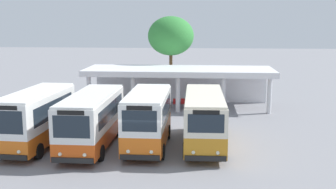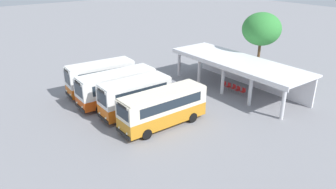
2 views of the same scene
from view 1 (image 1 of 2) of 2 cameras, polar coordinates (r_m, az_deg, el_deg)
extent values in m
plane|color=gray|center=(23.54, -3.84, -8.76)|extent=(180.00, 180.00, 0.00)
cylinder|color=black|center=(24.49, -17.07, -7.33)|extent=(0.27, 0.91, 0.90)
cylinder|color=black|center=(25.43, -21.46, -6.95)|extent=(0.27, 0.91, 0.90)
cylinder|color=black|center=(28.39, -13.37, -4.75)|extent=(0.27, 0.91, 0.90)
cylinder|color=black|center=(29.21, -17.28, -4.52)|extent=(0.27, 0.91, 0.90)
cube|color=orange|center=(26.73, -17.23, -4.92)|extent=(2.62, 7.24, 1.00)
cube|color=white|center=(26.40, -17.40, -1.89)|extent=(2.62, 7.24, 1.89)
cube|color=white|center=(26.22, -17.51, 0.26)|extent=(2.54, 7.02, 0.12)
cube|color=black|center=(23.76, -20.82, -7.92)|extent=(2.12, 0.22, 0.28)
cube|color=#1E2833|center=(23.31, -21.06, -3.55)|extent=(1.82, 0.15, 1.23)
cube|color=black|center=(23.14, -21.18, -1.68)|extent=(1.34, 0.13, 0.24)
cube|color=#1E2833|center=(26.04, -15.11, -1.82)|extent=(0.36, 5.69, 1.04)
cube|color=#1E2833|center=(26.96, -19.44, -1.65)|extent=(0.36, 5.69, 1.04)
sphere|color=#EAEACC|center=(23.39, -19.53, -7.32)|extent=(0.20, 0.20, 0.20)
cylinder|color=black|center=(23.40, -9.03, -7.82)|extent=(0.23, 0.90, 0.90)
cylinder|color=black|center=(24.02, -14.24, -7.54)|extent=(0.23, 0.90, 0.90)
cylinder|color=black|center=(27.98, -6.65, -4.76)|extent=(0.23, 0.90, 0.90)
cylinder|color=black|center=(28.49, -11.06, -4.61)|extent=(0.23, 0.90, 0.90)
cube|color=#D14C14|center=(25.82, -10.18, -5.19)|extent=(2.38, 7.91, 0.95)
cube|color=silver|center=(25.50, -10.27, -2.22)|extent=(2.38, 7.91, 1.79)
cube|color=silver|center=(25.31, -10.34, -0.11)|extent=(2.31, 7.67, 0.12)
cube|color=black|center=(22.28, -12.79, -8.69)|extent=(2.21, 0.12, 0.28)
cube|color=#1E2833|center=(21.82, -12.94, -4.29)|extent=(1.91, 0.06, 1.16)
cube|color=black|center=(21.65, -13.02, -2.43)|extent=(1.40, 0.06, 0.24)
cube|color=#1E2833|center=(25.31, -7.69, -2.12)|extent=(0.09, 6.31, 0.98)
cube|color=#1E2833|center=(25.90, -12.68, -2.00)|extent=(0.09, 6.31, 0.98)
sphere|color=#EAEACC|center=(22.01, -11.22, -8.02)|extent=(0.20, 0.20, 0.20)
sphere|color=#EAEACC|center=(22.39, -14.39, -7.83)|extent=(0.20, 0.20, 0.20)
cylinder|color=black|center=(23.35, -0.77, -7.73)|extent=(0.22, 0.90, 0.90)
cylinder|color=black|center=(23.63, -5.94, -7.56)|extent=(0.22, 0.90, 0.90)
cylinder|color=black|center=(27.28, 0.05, -5.08)|extent=(0.22, 0.90, 0.90)
cylinder|color=black|center=(27.52, -4.37, -4.97)|extent=(0.22, 0.90, 0.90)
cube|color=orange|center=(25.27, -2.73, -5.13)|extent=(2.26, 6.65, 1.16)
cube|color=white|center=(24.93, -2.76, -1.93)|extent=(2.26, 6.65, 1.72)
cube|color=white|center=(24.76, -2.78, 0.16)|extent=(2.19, 6.45, 0.12)
cube|color=black|center=(22.23, -3.84, -8.49)|extent=(2.11, 0.11, 0.28)
cube|color=#1E2833|center=(21.73, -3.89, -3.62)|extent=(1.82, 0.06, 1.12)
cube|color=black|center=(21.58, -3.91, -1.84)|extent=(1.33, 0.06, 0.24)
cube|color=#1E2833|center=(24.90, -0.22, -1.81)|extent=(0.07, 5.31, 0.95)
cube|color=#1E2833|center=(25.18, -5.22, -1.72)|extent=(0.07, 5.31, 0.95)
sphere|color=#EAEACC|center=(22.06, -2.27, -7.78)|extent=(0.20, 0.20, 0.20)
sphere|color=#EAEACC|center=(22.24, -5.42, -7.67)|extent=(0.20, 0.20, 0.20)
cylinder|color=black|center=(23.65, 7.66, -7.59)|extent=(0.23, 0.90, 0.90)
cylinder|color=black|center=(23.59, 2.32, -7.55)|extent=(0.23, 0.90, 0.90)
cylinder|color=black|center=(28.34, 6.98, -4.57)|extent=(0.23, 0.90, 0.90)
cylinder|color=black|center=(28.30, 2.56, -4.53)|extent=(0.23, 0.90, 0.90)
cube|color=orange|center=(25.80, 4.89, -4.81)|extent=(2.38, 7.93, 1.18)
cube|color=beige|center=(25.48, 4.93, -1.88)|extent=(2.38, 7.93, 1.51)
cube|color=beige|center=(25.33, 4.96, -0.08)|extent=(2.31, 7.69, 0.12)
cube|color=black|center=(22.12, 5.08, -8.61)|extent=(2.17, 0.13, 0.28)
cube|color=#1E2833|center=(21.64, 5.16, -3.93)|extent=(1.87, 0.07, 0.98)
cube|color=black|center=(21.50, 5.18, -2.42)|extent=(1.37, 0.07, 0.24)
cube|color=#1E2833|center=(25.62, 7.46, -1.75)|extent=(0.12, 6.32, 0.83)
cube|color=#1E2833|center=(25.57, 2.40, -1.70)|extent=(0.12, 6.32, 0.83)
sphere|color=#EAEACC|center=(22.06, 6.74, -7.85)|extent=(0.20, 0.20, 0.20)
sphere|color=#EAEACC|center=(22.02, 3.45, -7.82)|extent=(0.20, 0.20, 0.20)
cylinder|color=silver|center=(36.01, -10.63, 0.37)|extent=(0.36, 0.36, 3.20)
cylinder|color=silver|center=(35.24, -4.75, 0.30)|extent=(0.36, 0.36, 3.20)
cylinder|color=silver|center=(34.84, 1.33, 0.22)|extent=(0.36, 0.36, 3.20)
cylinder|color=silver|center=(34.85, 7.48, 0.13)|extent=(0.36, 0.36, 3.20)
cylinder|color=silver|center=(35.26, 13.55, 0.05)|extent=(0.36, 0.36, 3.20)
cube|color=white|center=(39.22, 1.68, 1.34)|extent=(15.75, 0.20, 3.20)
cube|color=white|center=(36.69, 1.52, 3.40)|extent=(16.25, 5.34, 0.20)
cube|color=white|center=(34.13, 1.29, 2.49)|extent=(16.25, 0.10, 0.28)
cylinder|color=slate|center=(36.11, 0.21, -1.66)|extent=(0.03, 0.03, 0.44)
cylinder|color=slate|center=(36.14, -0.34, -1.65)|extent=(0.03, 0.03, 0.44)
cylinder|color=slate|center=(36.46, 0.25, -1.54)|extent=(0.03, 0.03, 0.44)
cylinder|color=slate|center=(36.48, -0.30, -1.54)|extent=(0.03, 0.03, 0.44)
cube|color=#B21E1E|center=(36.25, -0.04, -1.22)|extent=(0.44, 0.44, 0.04)
cube|color=#B21E1E|center=(36.40, -0.02, -0.85)|extent=(0.44, 0.04, 0.40)
cylinder|color=slate|center=(36.09, 1.28, -1.67)|extent=(0.03, 0.03, 0.44)
cylinder|color=slate|center=(36.11, 0.72, -1.66)|extent=(0.03, 0.03, 0.44)
cylinder|color=slate|center=(36.44, 1.30, -1.55)|extent=(0.03, 0.03, 0.44)
cylinder|color=slate|center=(36.45, 0.75, -1.54)|extent=(0.03, 0.03, 0.44)
cube|color=#B21E1E|center=(36.22, 1.01, -1.23)|extent=(0.44, 0.44, 0.04)
cube|color=#B21E1E|center=(36.38, 1.03, -0.86)|extent=(0.44, 0.04, 0.40)
cylinder|color=slate|center=(36.15, 2.34, -1.65)|extent=(0.03, 0.03, 0.44)
cylinder|color=slate|center=(36.16, 1.78, -1.65)|extent=(0.03, 0.03, 0.44)
cylinder|color=slate|center=(36.49, 2.36, -1.54)|extent=(0.03, 0.03, 0.44)
cylinder|color=slate|center=(36.51, 1.81, -1.53)|extent=(0.03, 0.03, 0.44)
cube|color=#B21E1E|center=(36.28, 2.08, -1.22)|extent=(0.44, 0.44, 0.04)
cube|color=#B21E1E|center=(36.44, 2.09, -0.85)|extent=(0.44, 0.04, 0.40)
cylinder|color=slate|center=(36.08, 3.40, -1.68)|extent=(0.03, 0.03, 0.44)
cylinder|color=slate|center=(36.09, 2.84, -1.68)|extent=(0.03, 0.03, 0.44)
cylinder|color=slate|center=(36.43, 3.41, -1.57)|extent=(0.03, 0.03, 0.44)
cylinder|color=slate|center=(36.43, 2.85, -1.56)|extent=(0.03, 0.03, 0.44)
cube|color=#B21E1E|center=(36.21, 3.13, -1.25)|extent=(0.44, 0.44, 0.04)
cube|color=#B21E1E|center=(36.37, 3.14, -0.88)|extent=(0.44, 0.04, 0.40)
cylinder|color=slate|center=(36.16, 4.46, -1.67)|extent=(0.03, 0.03, 0.44)
cylinder|color=slate|center=(36.16, 3.90, -1.66)|extent=(0.03, 0.03, 0.44)
cylinder|color=slate|center=(36.51, 4.46, -1.56)|extent=(0.03, 0.03, 0.44)
cylinder|color=slate|center=(36.50, 3.91, -1.55)|extent=(0.03, 0.03, 0.44)
cube|color=#B21E1E|center=(36.28, 4.19, -1.24)|extent=(0.44, 0.44, 0.04)
cube|color=#B21E1E|center=(36.44, 4.19, -0.87)|extent=(0.44, 0.04, 0.40)
cylinder|color=brown|center=(41.75, 0.38, 2.66)|extent=(0.32, 0.32, 4.32)
ellipsoid|color=#338438|center=(41.42, 0.39, 7.93)|extent=(4.47, 4.47, 3.80)
camera|label=2|loc=(23.71, 70.15, 17.60)|focal=34.39mm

